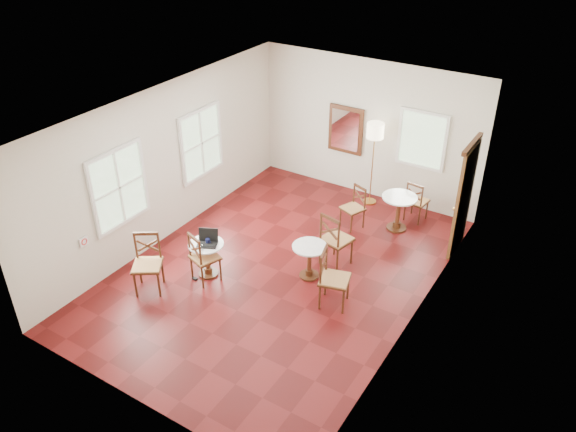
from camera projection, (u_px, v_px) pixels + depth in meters
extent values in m
plane|color=#550E0E|center=(279.00, 271.00, 10.29)|extent=(7.00, 7.00, 0.00)
cube|color=beige|center=(368.00, 130.00, 12.06)|extent=(5.00, 0.02, 3.00)
cube|color=beige|center=(124.00, 317.00, 6.97)|extent=(5.00, 0.02, 3.00)
cube|color=beige|center=(166.00, 164.00, 10.65)|extent=(0.02, 7.00, 3.00)
cube|color=beige|center=(421.00, 242.00, 8.38)|extent=(0.02, 7.00, 3.00)
cube|color=white|center=(278.00, 113.00, 8.74)|extent=(5.00, 7.00, 0.02)
cube|color=brown|center=(464.00, 200.00, 10.38)|extent=(0.06, 0.90, 2.10)
cube|color=#452311|center=(473.00, 144.00, 9.82)|extent=(0.08, 1.02, 0.08)
sphere|color=#BF8C3F|center=(454.00, 209.00, 10.20)|extent=(0.07, 0.07, 0.07)
cube|color=#532916|center=(346.00, 130.00, 12.31)|extent=(0.80, 0.05, 1.05)
cube|color=white|center=(345.00, 130.00, 12.29)|extent=(0.64, 0.02, 0.88)
cube|color=white|center=(84.00, 242.00, 9.39)|extent=(0.02, 0.16, 0.16)
torus|color=red|center=(84.00, 242.00, 9.38)|extent=(0.02, 0.12, 0.12)
cube|color=white|center=(119.00, 187.00, 9.73)|extent=(0.06, 1.22, 1.42)
cube|color=white|center=(201.00, 143.00, 11.33)|extent=(0.06, 1.22, 1.42)
cube|color=white|center=(422.00, 140.00, 11.47)|extent=(1.02, 0.06, 1.22)
cylinder|color=#452311|center=(209.00, 273.00, 10.19)|extent=(0.35, 0.35, 0.04)
cylinder|color=#452311|center=(208.00, 270.00, 10.16)|extent=(0.14, 0.14, 0.11)
cylinder|color=#532916|center=(207.00, 258.00, 10.02)|extent=(0.08, 0.08, 0.53)
cylinder|color=#452311|center=(206.00, 246.00, 9.89)|extent=(0.12, 0.12, 0.05)
cylinder|color=white|center=(206.00, 244.00, 9.87)|extent=(0.62, 0.62, 0.03)
cylinder|color=#452311|center=(309.00, 275.00, 10.15)|extent=(0.35, 0.35, 0.03)
cylinder|color=#452311|center=(309.00, 272.00, 10.11)|extent=(0.14, 0.14, 0.10)
cylinder|color=#532916|center=(309.00, 260.00, 9.98)|extent=(0.08, 0.08, 0.52)
cylinder|color=#452311|center=(310.00, 248.00, 9.85)|extent=(0.12, 0.12, 0.05)
cylinder|color=white|center=(310.00, 247.00, 9.83)|extent=(0.61, 0.61, 0.03)
cylinder|color=#452311|center=(396.00, 228.00, 11.50)|extent=(0.40, 0.40, 0.04)
cylinder|color=#452311|center=(397.00, 224.00, 11.46)|extent=(0.16, 0.16, 0.12)
cylinder|color=#532916|center=(398.00, 212.00, 11.31)|extent=(0.09, 0.09, 0.59)
cylinder|color=#452311|center=(400.00, 199.00, 11.17)|extent=(0.14, 0.14, 0.06)
cylinder|color=white|center=(400.00, 197.00, 11.14)|extent=(0.69, 0.69, 0.03)
cylinder|color=#452311|center=(220.00, 269.00, 9.94)|extent=(0.04, 0.04, 0.45)
cylinder|color=#452311|center=(202.00, 277.00, 9.75)|extent=(0.04, 0.04, 0.45)
cylinder|color=#452311|center=(209.00, 260.00, 10.18)|extent=(0.04, 0.04, 0.45)
cylinder|color=#452311|center=(192.00, 267.00, 9.99)|extent=(0.04, 0.04, 0.45)
cube|color=#452311|center=(205.00, 258.00, 9.85)|extent=(0.57, 0.57, 0.03)
cube|color=#A67243|center=(205.00, 257.00, 9.84)|extent=(0.54, 0.54, 0.04)
cylinder|color=#452311|center=(200.00, 254.00, 9.50)|extent=(0.04, 0.04, 0.50)
cylinder|color=#452311|center=(189.00, 245.00, 9.74)|extent=(0.04, 0.04, 0.50)
cube|color=#452311|center=(194.00, 238.00, 9.50)|extent=(0.37, 0.16, 0.05)
cube|color=#532916|center=(195.00, 249.00, 9.62)|extent=(0.32, 0.13, 0.22)
cube|color=#532916|center=(195.00, 249.00, 9.62)|extent=(0.32, 0.13, 0.22)
cylinder|color=#452311|center=(135.00, 285.00, 9.53)|extent=(0.04, 0.04, 0.49)
cylinder|color=#452311|center=(140.00, 271.00, 9.87)|extent=(0.04, 0.04, 0.49)
cylinder|color=#452311|center=(159.00, 285.00, 9.54)|extent=(0.04, 0.04, 0.49)
cylinder|color=#452311|center=(163.00, 271.00, 9.88)|extent=(0.04, 0.04, 0.49)
cube|color=#452311|center=(147.00, 266.00, 9.58)|extent=(0.66, 0.66, 0.03)
cube|color=#A67243|center=(147.00, 265.00, 9.57)|extent=(0.63, 0.63, 0.04)
cylinder|color=#452311|center=(136.00, 246.00, 9.60)|extent=(0.04, 0.04, 0.54)
cylinder|color=#452311|center=(159.00, 246.00, 9.61)|extent=(0.04, 0.04, 0.54)
cube|color=#452311|center=(146.00, 234.00, 9.48)|extent=(0.37, 0.26, 0.05)
cube|color=#532916|center=(147.00, 246.00, 9.60)|extent=(0.31, 0.22, 0.24)
cube|color=#532916|center=(147.00, 246.00, 9.60)|extent=(0.31, 0.22, 0.24)
cylinder|color=#452311|center=(352.00, 252.00, 10.36)|extent=(0.04, 0.04, 0.51)
cylinder|color=#452311|center=(337.00, 261.00, 10.11)|extent=(0.04, 0.04, 0.51)
cylinder|color=#452311|center=(334.00, 243.00, 10.60)|extent=(0.04, 0.04, 0.51)
cylinder|color=#452311|center=(320.00, 252.00, 10.36)|extent=(0.04, 0.04, 0.51)
cube|color=#452311|center=(336.00, 240.00, 10.23)|extent=(0.59, 0.59, 0.03)
cube|color=#A67243|center=(336.00, 239.00, 10.22)|extent=(0.56, 0.56, 0.05)
cylinder|color=#452311|center=(339.00, 236.00, 9.84)|extent=(0.04, 0.04, 0.56)
cylinder|color=#452311|center=(321.00, 227.00, 10.08)|extent=(0.04, 0.04, 0.56)
cube|color=#452311|center=(330.00, 219.00, 9.82)|extent=(0.43, 0.13, 0.06)
cube|color=#532916|center=(330.00, 231.00, 9.95)|extent=(0.36, 0.10, 0.25)
cube|color=#532916|center=(330.00, 231.00, 9.95)|extent=(0.36, 0.10, 0.25)
cylinder|color=#452311|center=(343.00, 301.00, 9.17)|extent=(0.04, 0.04, 0.49)
cylinder|color=#452311|center=(320.00, 297.00, 9.27)|extent=(0.04, 0.04, 0.49)
cylinder|color=#452311|center=(348.00, 287.00, 9.49)|extent=(0.04, 0.04, 0.49)
cylinder|color=#452311|center=(325.00, 283.00, 9.59)|extent=(0.04, 0.04, 0.49)
cube|color=#452311|center=(335.00, 280.00, 9.25)|extent=(0.58, 0.58, 0.03)
cube|color=#A67243|center=(335.00, 279.00, 9.24)|extent=(0.56, 0.56, 0.04)
cylinder|color=#452311|center=(321.00, 272.00, 9.01)|extent=(0.04, 0.04, 0.54)
cylinder|color=#452311|center=(326.00, 258.00, 9.32)|extent=(0.04, 0.04, 0.54)
cube|color=#452311|center=(324.00, 252.00, 9.04)|extent=(0.14, 0.41, 0.05)
cube|color=#532916|center=(324.00, 264.00, 9.16)|extent=(0.12, 0.34, 0.24)
cube|color=#532916|center=(324.00, 264.00, 9.16)|extent=(0.12, 0.34, 0.24)
cylinder|color=#452311|center=(427.00, 210.00, 11.74)|extent=(0.03, 0.03, 0.42)
cylinder|color=#452311|center=(419.00, 216.00, 11.52)|extent=(0.03, 0.03, 0.42)
cylinder|color=#452311|center=(412.00, 205.00, 11.92)|extent=(0.03, 0.03, 0.42)
cylinder|color=#452311|center=(405.00, 211.00, 11.70)|extent=(0.03, 0.03, 0.42)
cube|color=#452311|center=(417.00, 201.00, 11.61)|extent=(0.45, 0.45, 0.03)
cube|color=#A67243|center=(417.00, 201.00, 11.60)|extent=(0.43, 0.43, 0.04)
cylinder|color=#452311|center=(422.00, 197.00, 11.29)|extent=(0.03, 0.03, 0.46)
cylinder|color=#452311|center=(407.00, 192.00, 11.47)|extent=(0.03, 0.03, 0.46)
cube|color=#452311|center=(416.00, 185.00, 11.27)|extent=(0.35, 0.07, 0.05)
cube|color=#532916|center=(414.00, 194.00, 11.38)|extent=(0.30, 0.06, 0.20)
cube|color=#532916|center=(414.00, 194.00, 11.38)|extent=(0.30, 0.06, 0.20)
cylinder|color=#452311|center=(340.00, 217.00, 11.50)|extent=(0.03, 0.03, 0.41)
cylinder|color=#452311|center=(353.00, 212.00, 11.67)|extent=(0.03, 0.03, 0.41)
cylinder|color=#452311|center=(351.00, 224.00, 11.27)|extent=(0.03, 0.03, 0.41)
cylinder|color=#452311|center=(364.00, 219.00, 11.44)|extent=(0.03, 0.03, 0.41)
cube|color=#452311|center=(353.00, 209.00, 11.36)|extent=(0.52, 0.52, 0.03)
cube|color=#A67243|center=(353.00, 208.00, 11.35)|extent=(0.50, 0.50, 0.04)
cylinder|color=#452311|center=(354.00, 193.00, 11.44)|extent=(0.03, 0.03, 0.46)
cylinder|color=#452311|center=(365.00, 200.00, 11.21)|extent=(0.03, 0.03, 0.46)
cube|color=#452311|center=(360.00, 187.00, 11.22)|extent=(0.33, 0.16, 0.05)
cube|color=#532916|center=(359.00, 196.00, 11.32)|extent=(0.28, 0.13, 0.20)
cube|color=#532916|center=(359.00, 196.00, 11.32)|extent=(0.28, 0.13, 0.20)
cylinder|color=#BF8C3F|center=(369.00, 201.00, 12.43)|extent=(0.29, 0.29, 0.03)
cylinder|color=#BF8C3F|center=(372.00, 168.00, 12.01)|extent=(0.03, 0.03, 1.67)
cylinder|color=beige|center=(375.00, 131.00, 11.58)|extent=(0.35, 0.35, 0.31)
cube|color=black|center=(207.00, 244.00, 9.83)|extent=(0.42, 0.37, 0.02)
cube|color=black|center=(207.00, 244.00, 9.82)|extent=(0.32, 0.25, 0.00)
cube|color=black|center=(208.00, 235.00, 9.87)|extent=(0.34, 0.22, 0.23)
cube|color=silver|center=(208.00, 235.00, 9.87)|extent=(0.29, 0.18, 0.19)
ellipsoid|color=black|center=(206.00, 241.00, 9.92)|extent=(0.10, 0.08, 0.03)
cylinder|color=black|center=(208.00, 241.00, 9.85)|extent=(0.08, 0.08, 0.09)
torus|color=black|center=(210.00, 242.00, 9.82)|extent=(0.06, 0.01, 0.06)
cylinder|color=white|center=(202.00, 247.00, 9.68)|extent=(0.06, 0.06, 0.10)
cube|color=black|center=(195.00, 279.00, 10.06)|extent=(0.09, 0.05, 0.03)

